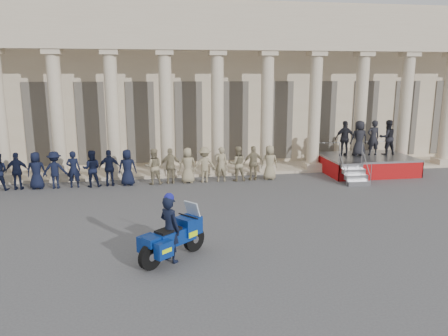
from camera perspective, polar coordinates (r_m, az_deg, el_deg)
ground at (r=15.11m, az=-1.15°, el=-7.79°), size 90.00×90.00×0.00m
building at (r=28.87m, az=-5.53°, el=10.91°), size 40.00×12.50×9.00m
officer_rank at (r=21.24m, az=-18.99°, el=-0.15°), size 19.23×0.65×1.71m
reviewing_stand at (r=24.13m, az=18.13°, el=2.72°), size 4.51×4.26×2.77m
motorcycle at (r=12.51m, az=-6.60°, el=-8.96°), size 1.98×1.79×1.54m
rider at (r=12.32m, az=-7.09°, el=-7.76°), size 0.79×0.82×1.99m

